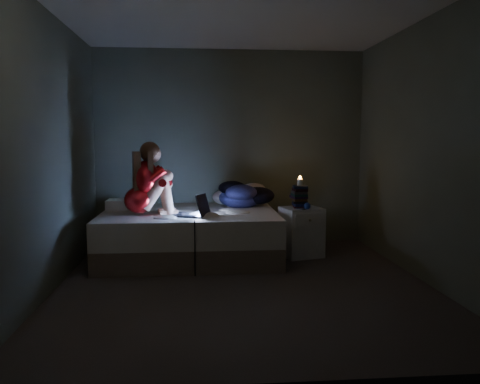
{
  "coord_description": "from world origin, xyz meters",
  "views": [
    {
      "loc": [
        -0.43,
        -4.48,
        1.41
      ],
      "look_at": [
        0.05,
        1.0,
        0.8
      ],
      "focal_mm": 35.37,
      "sensor_mm": 36.0,
      "label": 1
    }
  ],
  "objects": [
    {
      "name": "blue_orb",
      "position": [
        0.8,
        0.92,
        0.63
      ],
      "size": [
        0.08,
        0.08,
        0.08
      ],
      "primitive_type": "sphere",
      "color": "navy",
      "rests_on": "nightstand"
    },
    {
      "name": "candle",
      "position": [
        0.78,
        1.07,
        0.89
      ],
      "size": [
        0.07,
        0.07,
        0.08
      ],
      "primitive_type": "cylinder",
      "color": "beige",
      "rests_on": "book_stack"
    },
    {
      "name": "nightstand",
      "position": [
        0.8,
        1.07,
        0.3
      ],
      "size": [
        0.53,
        0.5,
        0.59
      ],
      "primitive_type": "cube",
      "rotation": [
        0.0,
        0.0,
        0.26
      ],
      "color": "silver",
      "rests_on": "ground"
    },
    {
      "name": "floor",
      "position": [
        0.0,
        0.0,
        -0.01
      ],
      "size": [
        3.6,
        3.8,
        0.02
      ],
      "primitive_type": "cube",
      "color": "#463C39",
      "rests_on": "ground"
    },
    {
      "name": "wall_left",
      "position": [
        -1.81,
        0.0,
        1.3
      ],
      "size": [
        0.02,
        3.8,
        2.6
      ],
      "primitive_type": "cube",
      "color": "#595F51",
      "rests_on": "ground"
    },
    {
      "name": "book_stack",
      "position": [
        0.78,
        1.07,
        0.72
      ],
      "size": [
        0.19,
        0.25,
        0.26
      ],
      "primitive_type": null,
      "color": "black",
      "rests_on": "nightstand"
    },
    {
      "name": "wall_front",
      "position": [
        0.0,
        -1.91,
        1.3
      ],
      "size": [
        3.6,
        0.02,
        2.6
      ],
      "primitive_type": "cube",
      "color": "#595F51",
      "rests_on": "ground"
    },
    {
      "name": "clothes_pile",
      "position": [
        0.09,
        1.45,
        0.73
      ],
      "size": [
        0.68,
        0.61,
        0.34
      ],
      "primitive_type": null,
      "rotation": [
        0.0,
        0.0,
        -0.32
      ],
      "color": "#181A4D",
      "rests_on": "bed"
    },
    {
      "name": "wall_right",
      "position": [
        1.81,
        0.0,
        1.3
      ],
      "size": [
        0.02,
        3.8,
        2.6
      ],
      "primitive_type": "cube",
      "color": "#595F51",
      "rests_on": "ground"
    },
    {
      "name": "ceiling",
      "position": [
        0.0,
        0.0,
        2.61
      ],
      "size": [
        3.6,
        3.8,
        0.02
      ],
      "primitive_type": "cube",
      "color": "silver",
      "rests_on": "ground"
    },
    {
      "name": "bed",
      "position": [
        -0.54,
        1.1,
        0.28
      ],
      "size": [
        2.05,
        1.53,
        0.56
      ],
      "primitive_type": null,
      "color": "beige",
      "rests_on": "ground"
    },
    {
      "name": "pillow",
      "position": [
        -1.33,
        1.33,
        0.62
      ],
      "size": [
        0.42,
        0.3,
        0.12
      ],
      "primitive_type": "cube",
      "color": "beige",
      "rests_on": "bed"
    },
    {
      "name": "laptop",
      "position": [
        -0.53,
        0.74,
        0.7
      ],
      "size": [
        0.45,
        0.4,
        0.27
      ],
      "primitive_type": null,
      "rotation": [
        0.0,
        0.0,
        -0.41
      ],
      "color": "black",
      "rests_on": "bed"
    },
    {
      "name": "phone",
      "position": [
        0.74,
        0.97,
        0.6
      ],
      "size": [
        0.12,
        0.16,
        0.01
      ],
      "primitive_type": "cube",
      "rotation": [
        0.0,
        0.0,
        0.38
      ],
      "color": "black",
      "rests_on": "nightstand"
    },
    {
      "name": "wall_back",
      "position": [
        0.0,
        1.91,
        1.3
      ],
      "size": [
        3.6,
        0.02,
        2.6
      ],
      "primitive_type": "cube",
      "color": "#595F51",
      "rests_on": "ground"
    },
    {
      "name": "woman",
      "position": [
        -1.1,
        0.83,
        0.98
      ],
      "size": [
        0.57,
        0.44,
        0.83
      ],
      "primitive_type": null,
      "rotation": [
        0.0,
        0.0,
        0.21
      ],
      "color": "maroon",
      "rests_on": "bed"
    }
  ]
}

